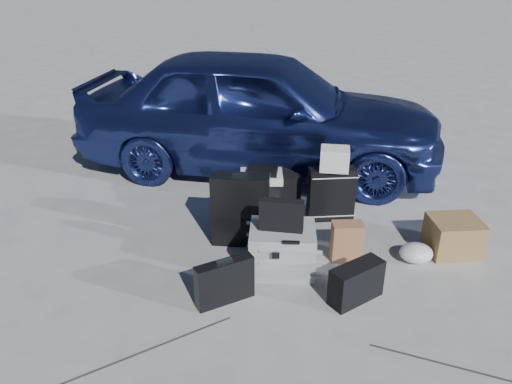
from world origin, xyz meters
TOP-DOWN VIEW (x-y plane):
  - ground at (0.00, 0.00)m, footprint 60.00×60.00m
  - car at (0.27, 2.58)m, footprint 4.73×3.41m
  - pelican_case at (-0.10, 0.31)m, footprint 0.66×0.59m
  - laptop_bag at (-0.11, 0.29)m, footprint 0.37×0.23m
  - briefcase at (-0.66, -0.02)m, footprint 0.49×0.22m
  - suitcase_left at (-0.35, 0.82)m, footprint 0.56×0.35m
  - suitcase_right at (0.64, 1.07)m, footprint 0.49×0.23m
  - white_carton at (0.64, 1.05)m, footprint 0.34×0.31m
  - duffel_bag at (-0.03, 1.32)m, footprint 0.87×0.66m
  - flat_box_white at (-0.03, 1.31)m, footprint 0.49×0.41m
  - flat_box_black at (-0.01, 1.31)m, footprint 0.35×0.30m
  - kraft_bag at (0.51, 0.33)m, footprint 0.29×0.21m
  - cardboard_box at (1.50, 0.21)m, footprint 0.49×0.45m
  - plastic_bag at (1.10, 0.15)m, footprint 0.33×0.29m
  - messenger_bag at (0.35, -0.24)m, footprint 0.49×0.32m

SIDE VIEW (x-z plane):
  - ground at x=0.00m, z-range 0.00..0.00m
  - plastic_bag at x=1.10m, z-range 0.00..0.17m
  - messenger_bag at x=0.35m, z-range 0.00..0.32m
  - cardboard_box at x=1.50m, z-range 0.00..0.33m
  - kraft_bag at x=0.51m, z-range 0.00..0.36m
  - briefcase at x=-0.66m, z-range 0.00..0.37m
  - duffel_bag at x=-0.03m, z-range 0.00..0.40m
  - pelican_case at x=-0.10m, z-range 0.00..0.40m
  - suitcase_right at x=0.64m, z-range 0.00..0.56m
  - suitcase_left at x=-0.35m, z-range 0.00..0.69m
  - flat_box_white at x=-0.03m, z-range 0.40..0.48m
  - flat_box_black at x=-0.01m, z-range 0.48..0.54m
  - laptop_bag at x=-0.11m, z-range 0.40..0.68m
  - white_carton at x=0.64m, z-range 0.56..0.78m
  - car at x=0.27m, z-range 0.00..1.50m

